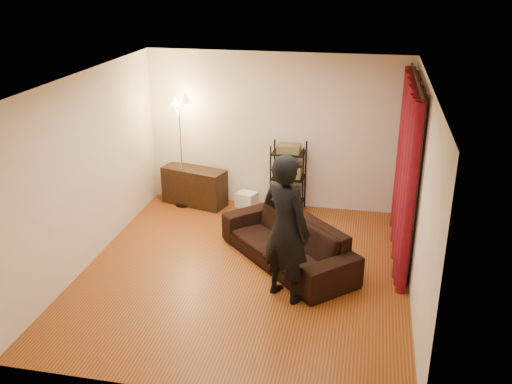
% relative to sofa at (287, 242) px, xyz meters
% --- Properties ---
extents(floor, '(5.00, 5.00, 0.00)m').
position_rel_sofa_xyz_m(floor, '(-0.54, -0.39, -0.33)').
color(floor, '#944E20').
rests_on(floor, ground).
extents(ceiling, '(5.00, 5.00, 0.00)m').
position_rel_sofa_xyz_m(ceiling, '(-0.54, -0.39, 2.37)').
color(ceiling, white).
rests_on(ceiling, ground).
extents(wall_back, '(5.00, 0.00, 5.00)m').
position_rel_sofa_xyz_m(wall_back, '(-0.54, 2.11, 1.02)').
color(wall_back, beige).
rests_on(wall_back, ground).
extents(wall_front, '(5.00, 0.00, 5.00)m').
position_rel_sofa_xyz_m(wall_front, '(-0.54, -2.89, 1.02)').
color(wall_front, beige).
rests_on(wall_front, ground).
extents(wall_left, '(0.00, 5.00, 5.00)m').
position_rel_sofa_xyz_m(wall_left, '(-2.79, -0.39, 1.02)').
color(wall_left, beige).
rests_on(wall_left, ground).
extents(wall_right, '(0.00, 5.00, 5.00)m').
position_rel_sofa_xyz_m(wall_right, '(1.71, -0.39, 1.02)').
color(wall_right, beige).
rests_on(wall_right, ground).
extents(curtain_rod, '(0.04, 2.65, 0.04)m').
position_rel_sofa_xyz_m(curtain_rod, '(1.61, 0.73, 2.25)').
color(curtain_rod, black).
rests_on(curtain_rod, wall_right).
extents(curtain, '(0.22, 2.65, 2.55)m').
position_rel_sofa_xyz_m(curtain, '(1.59, 0.73, 0.94)').
color(curtain, maroon).
rests_on(curtain, ground).
extents(sofa, '(2.22, 2.26, 0.66)m').
position_rel_sofa_xyz_m(sofa, '(0.00, 0.00, 0.00)').
color(sofa, black).
rests_on(sofa, ground).
extents(person, '(0.85, 0.77, 1.94)m').
position_rel_sofa_xyz_m(person, '(0.10, -0.90, 0.64)').
color(person, black).
rests_on(person, ground).
extents(media_cabinet, '(1.22, 0.71, 0.67)m').
position_rel_sofa_xyz_m(media_cabinet, '(-1.95, 1.83, 0.00)').
color(media_cabinet, black).
rests_on(media_cabinet, ground).
extents(storage_boxes, '(0.41, 0.37, 0.28)m').
position_rel_sofa_xyz_m(storage_boxes, '(-1.01, 1.85, -0.19)').
color(storage_boxes, silver).
rests_on(storage_boxes, ground).
extents(wire_shelf, '(0.56, 0.40, 1.22)m').
position_rel_sofa_xyz_m(wire_shelf, '(-0.28, 1.88, 0.28)').
color(wire_shelf, black).
rests_on(wire_shelf, ground).
extents(floor_lamp, '(0.36, 0.36, 1.97)m').
position_rel_sofa_xyz_m(floor_lamp, '(-2.14, 1.73, 0.65)').
color(floor_lamp, silver).
rests_on(floor_lamp, ground).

